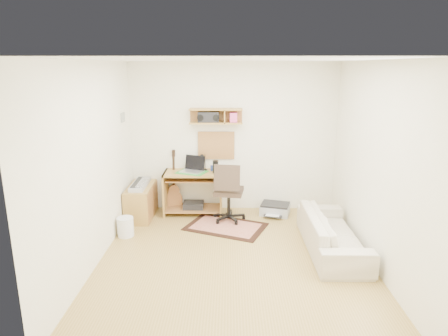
{
  "coord_description": "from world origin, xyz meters",
  "views": [
    {
      "loc": [
        -0.07,
        -4.89,
        2.54
      ],
      "look_at": [
        -0.15,
        1.05,
        1.0
      ],
      "focal_mm": 31.93,
      "sensor_mm": 36.0,
      "label": 1
    }
  ],
  "objects_px": {
    "sofa": "(333,227)",
    "desk": "(193,193)",
    "cabinet": "(141,201)",
    "printer": "(275,209)",
    "task_chair": "(229,191)"
  },
  "relations": [
    {
      "from": "cabinet",
      "to": "sofa",
      "type": "bearing_deg",
      "value": -22.76
    },
    {
      "from": "desk",
      "to": "printer",
      "type": "height_order",
      "value": "desk"
    },
    {
      "from": "task_chair",
      "to": "printer",
      "type": "relative_size",
      "value": 2.08
    },
    {
      "from": "sofa",
      "to": "printer",
      "type": "bearing_deg",
      "value": 24.9
    },
    {
      "from": "desk",
      "to": "cabinet",
      "type": "bearing_deg",
      "value": -168.79
    },
    {
      "from": "printer",
      "to": "sofa",
      "type": "bearing_deg",
      "value": -49.78
    },
    {
      "from": "desk",
      "to": "printer",
      "type": "bearing_deg",
      "value": -1.3
    },
    {
      "from": "desk",
      "to": "task_chair",
      "type": "bearing_deg",
      "value": -27.63
    },
    {
      "from": "desk",
      "to": "printer",
      "type": "relative_size",
      "value": 2.04
    },
    {
      "from": "sofa",
      "to": "desk",
      "type": "bearing_deg",
      "value": 55.7
    },
    {
      "from": "task_chair",
      "to": "cabinet",
      "type": "relative_size",
      "value": 1.14
    },
    {
      "from": "cabinet",
      "to": "printer",
      "type": "height_order",
      "value": "cabinet"
    },
    {
      "from": "desk",
      "to": "printer",
      "type": "xyz_separation_m",
      "value": [
        1.43,
        -0.03,
        -0.29
      ]
    },
    {
      "from": "desk",
      "to": "sofa",
      "type": "xyz_separation_m",
      "value": [
        2.08,
        -1.42,
        -0.03
      ]
    },
    {
      "from": "task_chair",
      "to": "sofa",
      "type": "distance_m",
      "value": 1.83
    }
  ]
}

